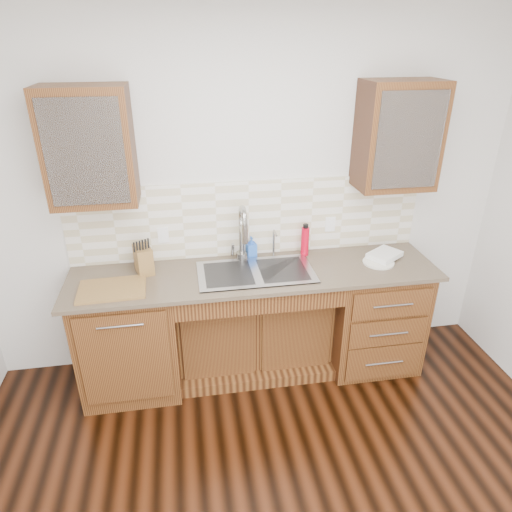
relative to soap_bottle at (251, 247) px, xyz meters
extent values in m
cube|color=silver|center=(-0.01, 0.11, 0.36)|extent=(4.00, 0.10, 2.70)
cube|color=#593014|center=(-0.96, -0.25, -0.55)|extent=(0.70, 0.62, 0.88)
cube|color=#593014|center=(-0.01, -0.16, -0.64)|extent=(1.20, 0.44, 0.70)
cube|color=#593014|center=(0.94, -0.25, -0.55)|extent=(0.70, 0.62, 0.88)
cube|color=#84705B|center=(-0.01, -0.26, -0.10)|extent=(2.70, 0.65, 0.03)
cube|color=beige|center=(-0.01, 0.05, 0.21)|extent=(2.70, 0.02, 0.59)
cube|color=#9E9EA5|center=(-0.01, -0.28, -0.17)|extent=(0.84, 0.46, 0.19)
cylinder|color=#999993|center=(-0.08, -0.05, 0.12)|extent=(0.04, 0.04, 0.40)
cylinder|color=#999993|center=(0.17, -0.04, 0.04)|extent=(0.02, 0.02, 0.24)
cube|color=#593014|center=(-1.06, -0.11, 0.83)|extent=(0.55, 0.34, 0.75)
cube|color=#593014|center=(1.04, -0.11, 0.83)|extent=(0.55, 0.34, 0.75)
cube|color=white|center=(-0.66, 0.04, 0.13)|extent=(0.08, 0.01, 0.12)
cube|color=white|center=(0.64, 0.04, 0.13)|extent=(0.08, 0.01, 0.12)
imported|color=blue|center=(0.00, 0.00, 0.00)|extent=(0.09, 0.09, 0.16)
cylinder|color=red|center=(0.41, -0.05, 0.03)|extent=(0.08, 0.08, 0.23)
cylinder|color=beige|center=(0.93, -0.28, -0.07)|extent=(0.31, 0.31, 0.01)
cube|color=white|center=(1.00, -0.22, -0.05)|extent=(0.31, 0.29, 0.04)
cube|color=brown|center=(-0.81, -0.13, 0.02)|extent=(0.15, 0.20, 0.20)
cube|color=brown|center=(-1.01, -0.37, -0.07)|extent=(0.46, 0.33, 0.02)
imported|color=white|center=(-1.21, -0.11, 0.79)|extent=(0.17, 0.17, 0.10)
imported|color=silver|center=(-0.93, -0.11, 0.79)|extent=(0.14, 0.14, 0.10)
imported|color=white|center=(0.97, -0.11, 0.79)|extent=(0.16, 0.16, 0.10)
imported|color=white|center=(1.18, -0.11, 0.78)|extent=(0.11, 0.11, 0.08)
camera|label=1|loc=(-0.50, -3.17, 1.49)|focal=32.00mm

